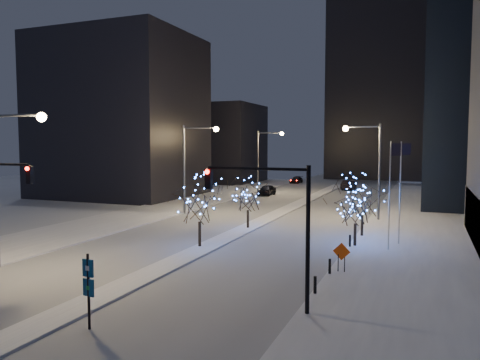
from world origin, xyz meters
The scene contains 24 objects.
ground centered at (0.00, 0.00, 0.00)m, with size 160.00×160.00×0.00m, color white.
road centered at (0.00, 35.00, 0.01)m, with size 20.00×130.00×0.02m, color #ABB0BA.
median centered at (0.00, 30.00, 0.07)m, with size 2.00×80.00×0.15m, color white.
east_sidewalk centered at (15.00, 20.00, 0.07)m, with size 10.00×90.00×0.15m, color white.
west_sidewalk centered at (-14.00, 20.00, 0.07)m, with size 8.00×90.00×0.15m, color white.
filler_west_near centered at (-28.00, 40.00, 12.00)m, with size 22.00×18.00×24.00m, color black.
filler_west_far centered at (-26.00, 70.00, 8.00)m, with size 18.00×16.00×16.00m, color black.
horizon_block centered at (6.00, 92.00, 21.00)m, with size 24.00×14.00×42.00m, color black.
street_lamp_w_near centered at (-8.94, 2.00, 6.50)m, with size 4.40×0.56×10.00m.
street_lamp_w_mid centered at (-8.94, 27.00, 6.50)m, with size 4.40×0.56×10.00m.
street_lamp_w_far centered at (-8.94, 52.00, 6.50)m, with size 4.40×0.56×10.00m.
street_lamp_east centered at (10.08, 30.00, 6.45)m, with size 3.90×0.56×10.00m.
traffic_signal_east centered at (8.94, 1.00, 4.76)m, with size 5.26×0.43×7.00m.
flagpoles centered at (13.37, 17.25, 4.80)m, with size 1.35×2.60×8.00m.
bollards centered at (10.20, 10.00, 0.60)m, with size 0.16×12.16×0.90m.
car_near centered at (-7.32, 48.47, 0.80)m, with size 1.90×4.72×1.61m, color black.
car_mid centered at (3.13, 61.82, 0.82)m, with size 1.74×4.99×1.65m, color black.
car_far centered at (-8.81, 71.78, 0.66)m, with size 1.84×4.52×1.31m, color black.
holiday_tree_median_near centered at (-0.50, 11.89, 3.67)m, with size 4.83×4.83×5.47m.
holiday_tree_median_far centered at (0.12, 20.67, 3.14)m, with size 4.65×4.65×4.62m.
holiday_tree_plaza_near centered at (10.50, 16.53, 3.21)m, with size 4.62×4.62×4.69m.
holiday_tree_plaza_far centered at (10.50, 20.73, 3.46)m, with size 4.76×4.76×5.19m.
wayfinding_sign centered at (2.17, -3.97, 2.03)m, with size 0.59×0.15×3.31m.
construction_sign centered at (10.78, 8.69, 1.23)m, with size 1.09×0.14×1.80m.
Camera 1 is at (15.41, -19.70, 7.98)m, focal length 35.00 mm.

